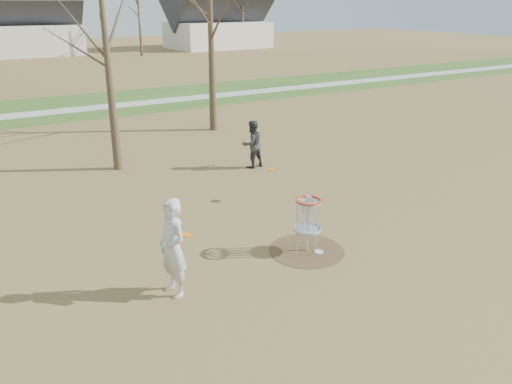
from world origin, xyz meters
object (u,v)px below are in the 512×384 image
player_throwing (252,144)px  disc_golf_basket (308,215)px  disc_grounded (319,252)px  player_standing (173,248)px

player_throwing → disc_golf_basket: bearing=64.7°
disc_grounded → disc_golf_basket: bearing=129.1°
player_standing → disc_grounded: player_standing is taller
player_standing → disc_grounded: size_ratio=9.25×
player_throwing → disc_grounded: 6.80m
player_standing → disc_golf_basket: bearing=83.8°
player_standing → player_throwing: size_ratio=1.21×
player_throwing → player_standing: bearing=42.8°
player_standing → player_throwing: (5.55, 6.36, -0.17)m
player_throwing → disc_golf_basket: player_throwing is taller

